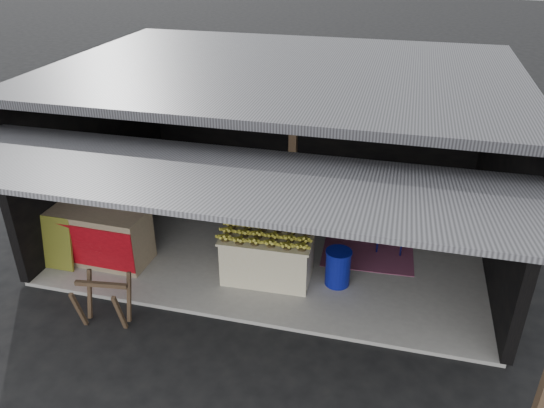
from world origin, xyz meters
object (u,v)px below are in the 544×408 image
(plastic_chair, at_px, (393,215))
(water_barrel, at_px, (338,268))
(banana_table, at_px, (268,256))
(neighbor_stall, at_px, (100,233))
(sawhorse, at_px, (103,298))
(white_crate, at_px, (276,221))

(plastic_chair, bearing_deg, water_barrel, -117.46)
(banana_table, xyz_separation_m, water_barrel, (1.08, 0.08, -0.10))
(neighbor_stall, xyz_separation_m, water_barrel, (3.84, 0.27, -0.21))
(banana_table, distance_m, sawhorse, 2.47)
(banana_table, height_order, sawhorse, banana_table)
(sawhorse, bearing_deg, banana_table, 31.92)
(banana_table, height_order, plastic_chair, plastic_chair)
(neighbor_stall, distance_m, water_barrel, 3.86)
(sawhorse, bearing_deg, white_crate, 47.16)
(white_crate, relative_size, sawhorse, 1.23)
(water_barrel, bearing_deg, neighbor_stall, -176.03)
(white_crate, height_order, water_barrel, white_crate)
(banana_table, height_order, neighbor_stall, neighbor_stall)
(neighbor_stall, bearing_deg, banana_table, 5.33)
(banana_table, distance_m, neighbor_stall, 2.77)
(neighbor_stall, height_order, plastic_chair, neighbor_stall)
(white_crate, relative_size, water_barrel, 1.60)
(sawhorse, distance_m, water_barrel, 3.42)
(white_crate, bearing_deg, plastic_chair, 17.33)
(sawhorse, distance_m, plastic_chair, 4.77)
(plastic_chair, bearing_deg, banana_table, -140.73)
(white_crate, bearing_deg, sawhorse, -121.24)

